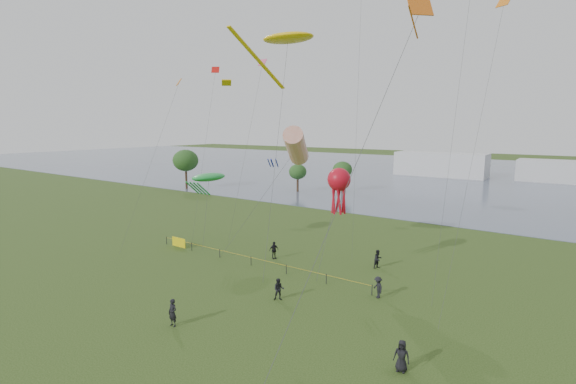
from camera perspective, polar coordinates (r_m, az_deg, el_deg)
The scene contains 18 objects.
ground_plane at distance 25.85m, azimuth -13.78°, elevation -20.81°, with size 400.00×400.00×0.00m, color #253B12.
lake at distance 116.45m, azimuth 26.43°, elevation 1.82°, with size 400.00×120.00×0.08m, color slate.
pavilion_left at distance 113.71m, azimuth 20.16°, elevation 3.57°, with size 22.00×8.00×6.00m, color silver.
pavilion_right at distance 112.97m, azimuth 33.38°, elevation 2.34°, with size 18.00×7.00×5.00m, color silver.
trees at distance 83.45m, azimuth -6.36°, elevation 3.73°, with size 32.14×19.49×8.01m.
fence at distance 43.16m, azimuth -11.36°, elevation -7.57°, with size 24.07×0.07×1.05m.
spectator_a at distance 31.60m, azimuth -1.26°, elevation -13.16°, with size 0.80×0.62×1.64m, color black.
spectator_b at distance 32.65m, azimuth 12.20°, elevation -12.61°, with size 1.06×0.61×1.65m, color black.
spectator_c at distance 40.76m, azimuth -1.94°, elevation -7.95°, with size 1.00×0.41×1.70m, color black.
spectator_d at distance 24.18m, azimuth 15.28°, elevation -20.81°, with size 0.83×0.54×1.70m, color black.
spectator_f at distance 28.80m, azimuth -15.50°, elevation -15.62°, with size 0.66×0.43×1.80m, color black.
spectator_g at distance 38.99m, azimuth 12.20°, elevation -8.95°, with size 0.83×0.65×1.70m, color black.
kite_stingray at distance 39.30m, azimuth -0.12°, elevation 20.22°, with size 5.06×10.06×20.86m.
kite_windsock at distance 39.59m, azimuth 1.11°, elevation 6.28°, with size 7.97×6.91×12.81m.
kite_creature at distance 44.83m, azimuth -10.82°, elevation 1.97°, with size 2.37×4.63×7.81m.
kite_octopus at distance 35.00m, azimuth 6.99°, elevation 1.55°, with size 1.94×3.32×9.31m.
kite_delta at distance 23.42m, azimuth 16.38°, elevation 20.60°, with size 2.83×13.52×19.46m.
small_kites at distance 39.82m, azimuth 6.74°, elevation 22.67°, with size 39.80×12.23×13.34m.
Camera 1 is at (17.22, -14.46, 12.76)m, focal length 26.00 mm.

